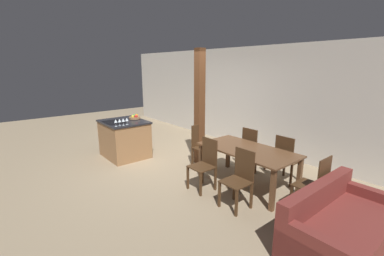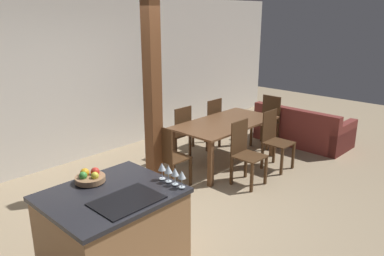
{
  "view_description": "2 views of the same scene",
  "coord_description": "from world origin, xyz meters",
  "px_view_note": "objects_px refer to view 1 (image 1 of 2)",
  "views": [
    {
      "loc": [
        4.59,
        -3.09,
        2.2
      ],
      "look_at": [
        0.6,
        0.2,
        0.95
      ],
      "focal_mm": 24.0,
      "sensor_mm": 36.0,
      "label": 1
    },
    {
      "loc": [
        -2.85,
        -3.06,
        2.4
      ],
      "look_at": [
        0.6,
        0.2,
        0.95
      ],
      "focal_mm": 35.0,
      "sensor_mm": 36.0,
      "label": 2
    }
  ],
  "objects_px": {
    "wine_glass_end": "(127,120)",
    "dining_chair_far_right": "(287,158)",
    "dining_chair_head_end": "(201,145)",
    "couch": "(340,227)",
    "dining_chair_near_right": "(239,178)",
    "dining_chair_far_left": "(252,148)",
    "wine_glass_near": "(116,121)",
    "fruit_bowl": "(135,117)",
    "timber_post": "(200,108)",
    "dining_table": "(247,154)",
    "wine_glass_far": "(123,120)",
    "dining_chair_foot_end": "(315,185)",
    "kitchen_island": "(125,139)",
    "dining_chair_near_left": "(205,163)",
    "wine_glass_middle": "(119,121)"
  },
  "relations": [
    {
      "from": "wine_glass_end",
      "to": "dining_chair_far_right",
      "type": "relative_size",
      "value": 0.17
    },
    {
      "from": "dining_chair_head_end",
      "to": "couch",
      "type": "relative_size",
      "value": 0.54
    },
    {
      "from": "dining_chair_near_right",
      "to": "dining_chair_far_left",
      "type": "height_order",
      "value": "same"
    },
    {
      "from": "wine_glass_near",
      "to": "fruit_bowl",
      "type": "bearing_deg",
      "value": 124.94
    },
    {
      "from": "dining_chair_far_left",
      "to": "timber_post",
      "type": "relative_size",
      "value": 0.36
    },
    {
      "from": "dining_chair_near_right",
      "to": "dining_table",
      "type": "bearing_deg",
      "value": 120.37
    },
    {
      "from": "wine_glass_far",
      "to": "dining_chair_near_right",
      "type": "height_order",
      "value": "wine_glass_far"
    },
    {
      "from": "fruit_bowl",
      "to": "dining_table",
      "type": "relative_size",
      "value": 0.16
    },
    {
      "from": "fruit_bowl",
      "to": "wine_glass_near",
      "type": "xyz_separation_m",
      "value": [
        0.5,
        -0.71,
        0.08
      ]
    },
    {
      "from": "wine_glass_near",
      "to": "dining_chair_foot_end",
      "type": "height_order",
      "value": "wine_glass_near"
    },
    {
      "from": "fruit_bowl",
      "to": "dining_chair_far_right",
      "type": "xyz_separation_m",
      "value": [
        3.36,
        1.43,
        -0.47
      ]
    },
    {
      "from": "dining_table",
      "to": "dining_chair_head_end",
      "type": "relative_size",
      "value": 1.92
    },
    {
      "from": "kitchen_island",
      "to": "dining_chair_foot_end",
      "type": "distance_m",
      "value": 4.35
    },
    {
      "from": "wine_glass_near",
      "to": "dining_chair_near_left",
      "type": "height_order",
      "value": "wine_glass_near"
    },
    {
      "from": "fruit_bowl",
      "to": "timber_post",
      "type": "bearing_deg",
      "value": 28.97
    },
    {
      "from": "wine_glass_near",
      "to": "wine_glass_far",
      "type": "bearing_deg",
      "value": 90.0
    },
    {
      "from": "wine_glass_middle",
      "to": "couch",
      "type": "distance_m",
      "value": 4.46
    },
    {
      "from": "dining_table",
      "to": "timber_post",
      "type": "xyz_separation_m",
      "value": [
        -1.45,
        0.1,
        0.66
      ]
    },
    {
      "from": "dining_chair_far_left",
      "to": "dining_chair_far_right",
      "type": "relative_size",
      "value": 1.0
    },
    {
      "from": "dining_chair_near_right",
      "to": "dining_chair_far_left",
      "type": "bearing_deg",
      "value": 120.37
    },
    {
      "from": "kitchen_island",
      "to": "wine_glass_near",
      "type": "bearing_deg",
      "value": -39.26
    },
    {
      "from": "wine_glass_end",
      "to": "dining_chair_far_left",
      "type": "relative_size",
      "value": 0.17
    },
    {
      "from": "timber_post",
      "to": "fruit_bowl",
      "type": "bearing_deg",
      "value": -151.03
    },
    {
      "from": "dining_chair_near_left",
      "to": "dining_chair_far_right",
      "type": "distance_m",
      "value": 1.59
    },
    {
      "from": "wine_glass_far",
      "to": "dining_chair_near_left",
      "type": "height_order",
      "value": "wine_glass_far"
    },
    {
      "from": "dining_chair_far_left",
      "to": "dining_chair_foot_end",
      "type": "bearing_deg",
      "value": 157.69
    },
    {
      "from": "dining_chair_head_end",
      "to": "couch",
      "type": "xyz_separation_m",
      "value": [
        3.1,
        -0.44,
        -0.23
      ]
    },
    {
      "from": "dining_chair_foot_end",
      "to": "dining_chair_near_right",
      "type": "bearing_deg",
      "value": -51.68
    },
    {
      "from": "wine_glass_near",
      "to": "wine_glass_middle",
      "type": "height_order",
      "value": "same"
    },
    {
      "from": "kitchen_island",
      "to": "dining_table",
      "type": "bearing_deg",
      "value": 19.58
    },
    {
      "from": "wine_glass_middle",
      "to": "timber_post",
      "type": "xyz_separation_m",
      "value": [
        1.01,
        1.46,
        0.26
      ]
    },
    {
      "from": "dining_chair_far_right",
      "to": "timber_post",
      "type": "xyz_separation_m",
      "value": [
        -1.86,
        -0.59,
        0.8
      ]
    },
    {
      "from": "dining_chair_near_left",
      "to": "dining_chair_near_right",
      "type": "bearing_deg",
      "value": 0.0
    },
    {
      "from": "dining_chair_far_right",
      "to": "timber_post",
      "type": "relative_size",
      "value": 0.36
    },
    {
      "from": "wine_glass_near",
      "to": "wine_glass_middle",
      "type": "xyz_separation_m",
      "value": [
        0.0,
        0.09,
        0.0
      ]
    },
    {
      "from": "fruit_bowl",
      "to": "dining_chair_far_left",
      "type": "xyz_separation_m",
      "value": [
        2.56,
        1.43,
        -0.47
      ]
    },
    {
      "from": "couch",
      "to": "wine_glass_near",
      "type": "bearing_deg",
      "value": 103.9
    },
    {
      "from": "dining_chair_near_right",
      "to": "timber_post",
      "type": "bearing_deg",
      "value": 157.14
    },
    {
      "from": "wine_glass_end",
      "to": "dining_chair_head_end",
      "type": "bearing_deg",
      "value": 44.86
    },
    {
      "from": "dining_chair_head_end",
      "to": "dining_chair_foot_end",
      "type": "distance_m",
      "value": 2.54
    },
    {
      "from": "dining_chair_far_left",
      "to": "dining_chair_far_right",
      "type": "bearing_deg",
      "value": -180.0
    },
    {
      "from": "dining_chair_near_right",
      "to": "dining_chair_far_right",
      "type": "height_order",
      "value": "same"
    },
    {
      "from": "fruit_bowl",
      "to": "dining_chair_near_right",
      "type": "relative_size",
      "value": 0.3
    },
    {
      "from": "dining_table",
      "to": "dining_chair_foot_end",
      "type": "bearing_deg",
      "value": 0.0
    },
    {
      "from": "timber_post",
      "to": "dining_table",
      "type": "bearing_deg",
      "value": -3.77
    },
    {
      "from": "dining_chair_far_right",
      "to": "wine_glass_far",
      "type": "bearing_deg",
      "value": 34.37
    },
    {
      "from": "wine_glass_far",
      "to": "dining_chair_head_end",
      "type": "relative_size",
      "value": 0.17
    },
    {
      "from": "dining_chair_near_left",
      "to": "dining_chair_far_right",
      "type": "relative_size",
      "value": 1.0
    },
    {
      "from": "dining_chair_near_left",
      "to": "couch",
      "type": "height_order",
      "value": "dining_chair_near_left"
    },
    {
      "from": "wine_glass_end",
      "to": "couch",
      "type": "distance_m",
      "value": 4.42
    }
  ]
}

